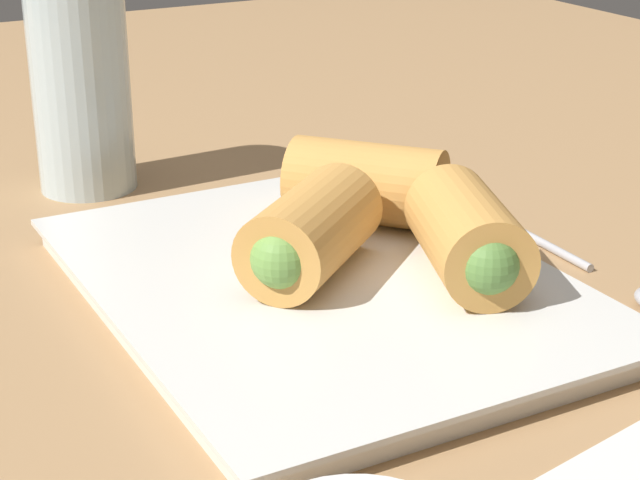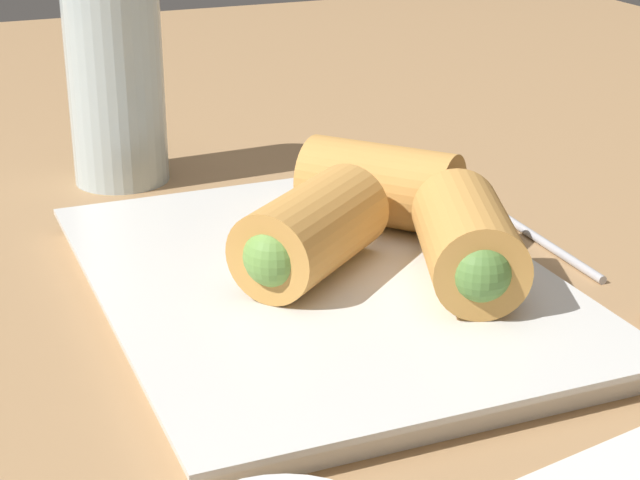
# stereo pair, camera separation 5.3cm
# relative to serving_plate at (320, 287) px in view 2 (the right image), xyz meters

# --- Properties ---
(table_surface) EXTENTS (1.80, 1.40, 0.02)m
(table_surface) POSITION_rel_serving_plate_xyz_m (-0.04, -0.02, -0.02)
(table_surface) COLOR #A87F54
(table_surface) RESTS_ON ground
(serving_plate) EXTENTS (0.30, 0.22, 0.01)m
(serving_plate) POSITION_rel_serving_plate_xyz_m (0.00, 0.00, 0.00)
(serving_plate) COLOR silver
(serving_plate) RESTS_ON table_surface
(roll_front_left) EXTENTS (0.09, 0.10, 0.05)m
(roll_front_left) POSITION_rel_serving_plate_xyz_m (-0.00, 0.01, 0.03)
(roll_front_left) COLOR #D19347
(roll_front_left) RESTS_ON serving_plate
(roll_front_right) EXTENTS (0.10, 0.09, 0.05)m
(roll_front_right) POSITION_rel_serving_plate_xyz_m (0.05, -0.06, 0.03)
(roll_front_right) COLOR #D19347
(roll_front_right) RESTS_ON serving_plate
(roll_back_left) EXTENTS (0.10, 0.07, 0.05)m
(roll_back_left) POSITION_rel_serving_plate_xyz_m (-0.04, -0.06, 0.03)
(roll_back_left) COLOR #D19347
(roll_back_left) RESTS_ON serving_plate
(spoon) EXTENTS (0.19, 0.02, 0.01)m
(spoon) POSITION_rel_serving_plate_xyz_m (-0.06, -0.15, -0.00)
(spoon) COLOR #B2B2B7
(spoon) RESTS_ON table_surface
(drinking_glass) EXTENTS (0.06, 0.06, 0.14)m
(drinking_glass) POSITION_rel_serving_plate_xyz_m (0.23, 0.05, 0.06)
(drinking_glass) COLOR silver
(drinking_glass) RESTS_ON table_surface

